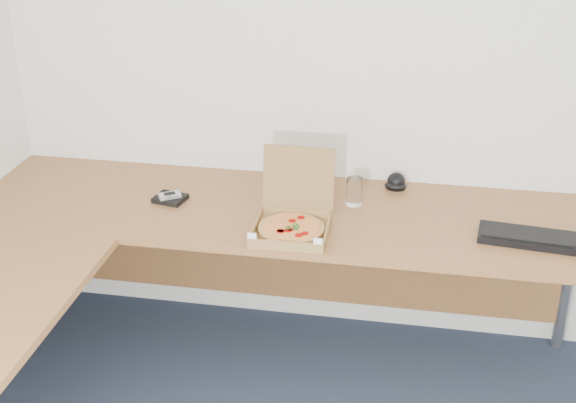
% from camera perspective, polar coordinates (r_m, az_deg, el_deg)
% --- Properties ---
extents(room_shell, '(3.50, 3.50, 2.50)m').
position_cam_1_polar(room_shell, '(1.55, 8.13, -7.02)').
color(room_shell, silver).
rests_on(room_shell, ground).
extents(desk, '(2.50, 2.20, 0.73)m').
position_cam_1_polar(desk, '(2.79, -8.72, -4.30)').
color(desk, '#955F32').
rests_on(desk, ground).
extents(pizza_box, '(0.28, 0.32, 0.28)m').
position_cam_1_polar(pizza_box, '(2.87, 0.30, -1.66)').
color(pizza_box, olive).
rests_on(pizza_box, desk).
extents(drinking_glass, '(0.06, 0.06, 0.11)m').
position_cam_1_polar(drinking_glass, '(3.08, 4.93, 0.75)').
color(drinking_glass, silver).
rests_on(drinking_glass, desk).
extents(keyboard, '(0.43, 0.20, 0.03)m').
position_cam_1_polar(keyboard, '(2.95, 17.99, -2.65)').
color(keyboard, black).
rests_on(keyboard, desk).
extents(mouse, '(0.11, 0.09, 0.03)m').
position_cam_1_polar(mouse, '(3.25, 7.98, 1.17)').
color(mouse, black).
rests_on(mouse, desk).
extents(wallet, '(0.14, 0.12, 0.02)m').
position_cam_1_polar(wallet, '(3.16, -8.73, 0.22)').
color(wallet, black).
rests_on(wallet, desk).
extents(phone, '(0.10, 0.09, 0.02)m').
position_cam_1_polar(phone, '(3.14, -8.77, 0.45)').
color(phone, '#B2B5BA').
rests_on(phone, wallet).
extents(dome_speaker, '(0.09, 0.09, 0.07)m').
position_cam_1_polar(dome_speaker, '(3.26, 8.03, 1.60)').
color(dome_speaker, black).
rests_on(dome_speaker, desk).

